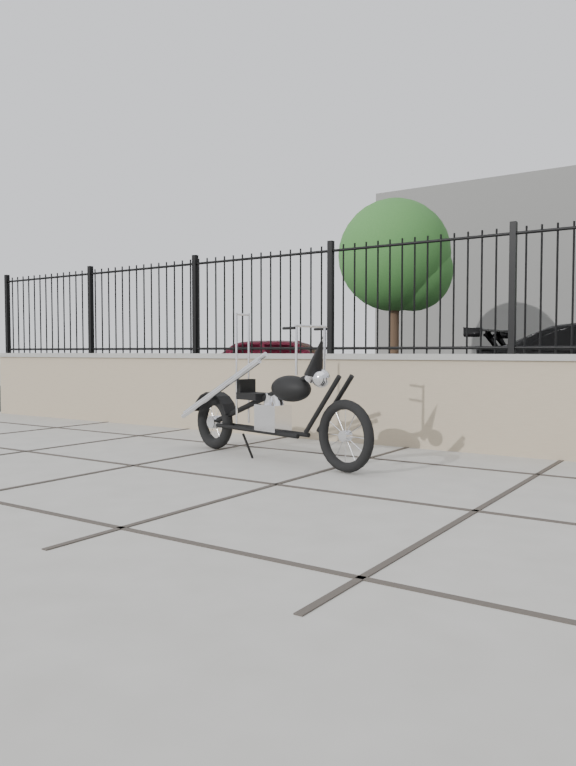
# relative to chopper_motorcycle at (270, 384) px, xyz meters

# --- Properties ---
(ground_plane) EXTENTS (90.00, 90.00, 0.00)m
(ground_plane) POSITION_rel_chopper_motorcycle_xyz_m (0.74, -0.96, -0.69)
(ground_plane) COLOR #99968E
(ground_plane) RESTS_ON ground
(retaining_wall) EXTENTS (14.00, 0.36, 0.96)m
(retaining_wall) POSITION_rel_chopper_motorcycle_xyz_m (0.74, 1.54, -0.21)
(retaining_wall) COLOR gray
(retaining_wall) RESTS_ON ground_plane
(iron_fence) EXTENTS (14.00, 0.08, 1.20)m
(iron_fence) POSITION_rel_chopper_motorcycle_xyz_m (0.74, 1.54, 0.87)
(iron_fence) COLOR black
(iron_fence) RESTS_ON retaining_wall
(chopper_motorcycle) EXTENTS (2.31, 0.98, 1.37)m
(chopper_motorcycle) POSITION_rel_chopper_motorcycle_xyz_m (0.00, 0.00, 0.00)
(chopper_motorcycle) COLOR black
(chopper_motorcycle) RESTS_ON ground_plane
(car_red) EXTENTS (4.09, 2.69, 1.29)m
(car_red) POSITION_rel_chopper_motorcycle_xyz_m (-3.68, 5.79, -0.04)
(car_red) COLOR #4C0A16
(car_red) RESTS_ON parking_lot
(bollard_a) EXTENTS (0.13, 0.13, 0.88)m
(bollard_a) POSITION_rel_chopper_motorcycle_xyz_m (-2.06, 4.20, -0.25)
(bollard_a) COLOR #0A2DA3
(bollard_a) RESTS_ON ground_plane
(tree_left) EXTENTS (3.57, 3.57, 6.03)m
(tree_left) POSITION_rel_chopper_motorcycle_xyz_m (-5.85, 15.08, 3.54)
(tree_left) COLOR #382619
(tree_left) RESTS_ON ground_plane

